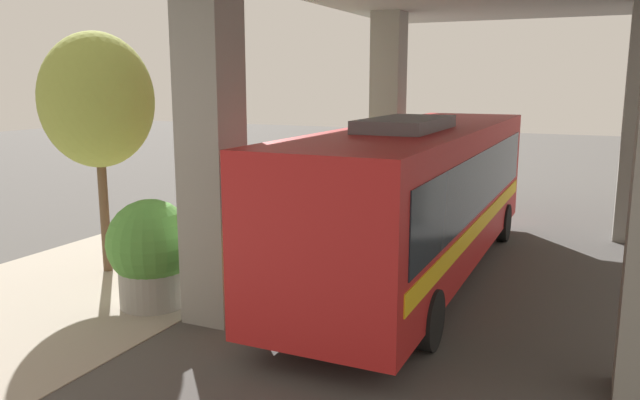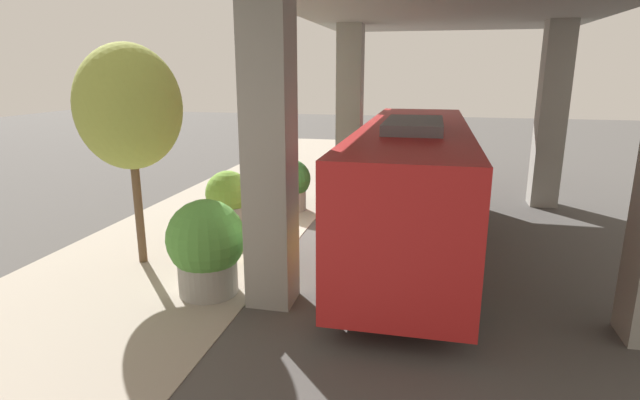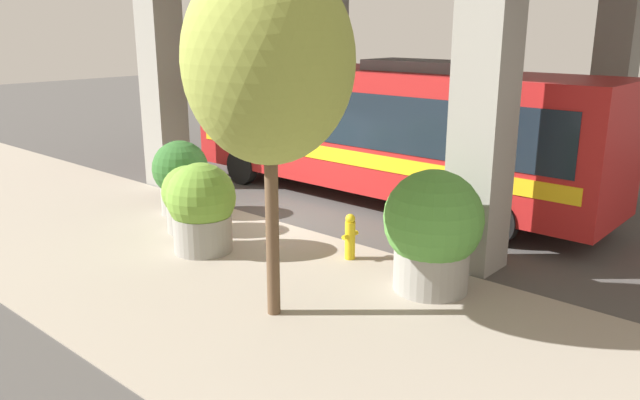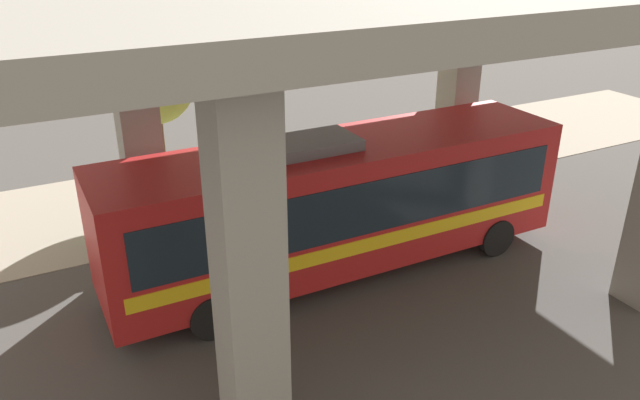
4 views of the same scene
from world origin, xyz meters
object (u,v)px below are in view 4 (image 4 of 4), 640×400
object	(u,v)px
planter_front	(310,167)
planter_back	(268,163)
planter_extra	(353,163)
street_tree_near	(154,75)
bus	(339,199)
fire_hydrant	(210,209)
planter_middle	(138,200)

from	to	relation	value
planter_front	planter_back	world-z (taller)	planter_back
planter_extra	street_tree_near	distance (m)	6.59
bus	planter_back	bearing A→B (deg)	175.57
bus	planter_extra	xyz separation A→B (m)	(-4.15, 2.83, -0.99)
fire_hydrant	planter_back	xyz separation A→B (m)	(-1.55, 2.46, 0.44)
fire_hydrant	planter_front	bearing A→B (deg)	104.72
fire_hydrant	street_tree_near	distance (m)	4.29
bus	street_tree_near	distance (m)	7.24
planter_front	planter_extra	bearing A→B (deg)	59.61
bus	fire_hydrant	bearing A→B (deg)	-152.28
planter_front	planter_middle	world-z (taller)	planter_middle
planter_middle	planter_back	world-z (taller)	planter_middle
fire_hydrant	planter_front	distance (m)	3.81
planter_middle	planter_extra	bearing A→B (deg)	90.52
bus	planter_back	world-z (taller)	bus
planter_back	street_tree_near	bearing A→B (deg)	-109.01
planter_middle	planter_back	xyz separation A→B (m)	(-1.35, 4.36, -0.16)
planter_extra	street_tree_near	world-z (taller)	street_tree_near
planter_extra	planter_middle	bearing A→B (deg)	-89.48
planter_middle	street_tree_near	bearing A→B (deg)	151.00
planter_front	planter_middle	size ratio (longest dim) A/B	0.70
fire_hydrant	planter_middle	xyz separation A→B (m)	(-0.21, -1.90, 0.60)
planter_extra	fire_hydrant	bearing A→B (deg)	-86.86
fire_hydrant	planter_back	bearing A→B (deg)	122.24
planter_front	planter_middle	xyz separation A→B (m)	(0.76, -5.58, 0.33)
planter_front	planter_back	distance (m)	1.36
fire_hydrant	planter_extra	size ratio (longest dim) A/B	0.52
planter_front	street_tree_near	world-z (taller)	street_tree_near
planter_back	bus	bearing A→B (deg)	-4.43
planter_front	planter_back	size ratio (longest dim) A/B	0.82
planter_back	planter_middle	bearing A→B (deg)	-72.86
fire_hydrant	planter_extra	bearing A→B (deg)	93.14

